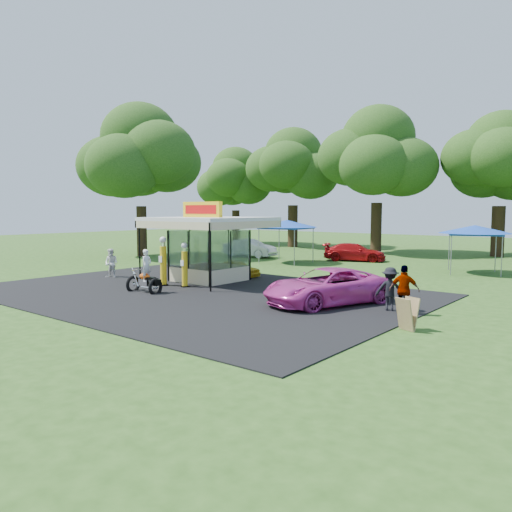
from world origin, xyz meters
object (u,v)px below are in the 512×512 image
object	(u,v)px
pink_sedan	(327,287)
bg_car_a	(250,248)
motorcycle	(146,275)
kiosk_car	(237,268)
gas_pump_left	(163,262)
gas_pump_right	(185,266)
spectator_east_b	(404,290)
spectator_west	(111,263)
tent_west	(286,224)
bg_car_b	(355,252)
a_frame_sign	(407,314)
spectator_east_a	(390,289)
gas_station_kiosk	(209,248)
tent_east	(475,230)

from	to	relation	value
pink_sedan	bg_car_a	world-z (taller)	pink_sedan
motorcycle	kiosk_car	xyz separation A→B (m)	(-0.40, 6.73, -0.32)
gas_pump_left	gas_pump_right	distance (m)	1.21
gas_pump_right	spectator_east_b	size ratio (longest dim) A/B	1.23
bg_car_a	spectator_west	bearing A→B (deg)	-179.87
bg_car_a	tent_west	size ratio (longest dim) A/B	0.99
bg_car_b	bg_car_a	bearing A→B (deg)	87.89
motorcycle	spectator_west	xyz separation A→B (m)	(-5.57, 2.06, 0.00)
a_frame_sign	pink_sedan	bearing A→B (deg)	172.75
a_frame_sign	kiosk_car	distance (m)	13.82
pink_sedan	spectator_east_a	xyz separation A→B (m)	(2.50, 0.36, 0.10)
a_frame_sign	bg_car_a	world-z (taller)	bg_car_a
spectator_east_b	motorcycle	bearing A→B (deg)	-1.61
pink_sedan	tent_west	xyz separation A→B (m)	(-10.44, 11.88, 2.03)
bg_car_b	tent_west	world-z (taller)	tent_west
bg_car_a	gas_pump_right	bearing A→B (deg)	-158.81
bg_car_b	tent_west	size ratio (longest dim) A/B	1.03
spectator_east_a	bg_car_b	world-z (taller)	spectator_east_a
gas_pump_left	pink_sedan	world-z (taller)	gas_pump_left
pink_sedan	tent_west	size ratio (longest dim) A/B	1.20
gas_pump_right	pink_sedan	distance (m)	7.64
motorcycle	tent_west	xyz separation A→B (m)	(-2.62, 14.60, 1.96)
gas_station_kiosk	bg_car_b	size ratio (longest dim) A/B	1.20
gas_pump_right	a_frame_sign	bearing A→B (deg)	-7.63
tent_east	motorcycle	bearing A→B (deg)	-119.57
pink_sedan	bg_car_a	size ratio (longest dim) A/B	1.21
kiosk_car	spectator_east_b	xyz separation A→B (m)	(11.37, -3.88, 0.42)
gas_pump_right	bg_car_b	size ratio (longest dim) A/B	0.49
tent_west	motorcycle	bearing A→B (deg)	-79.82
pink_sedan	bg_car_b	world-z (taller)	pink_sedan
pink_sedan	kiosk_car	bearing A→B (deg)	174.43
pink_sedan	bg_car_a	distance (m)	20.37
motorcycle	pink_sedan	xyz separation A→B (m)	(7.82, 2.71, -0.08)
tent_west	spectator_west	bearing A→B (deg)	-103.25
bg_car_b	tent_west	distance (m)	5.67
spectator_east_a	spectator_west	bearing A→B (deg)	-14.56
a_frame_sign	spectator_east_b	world-z (taller)	spectator_east_b
gas_pump_right	bg_car_b	distance (m)	16.60
gas_station_kiosk	spectator_west	distance (m)	5.81
spectator_east_b	tent_west	distance (m)	18.06
gas_station_kiosk	spectator_west	xyz separation A→B (m)	(-5.17, -2.46, -0.97)
gas_pump_right	motorcycle	world-z (taller)	gas_pump_right
a_frame_sign	tent_east	xyz separation A→B (m)	(-2.50, 16.12, 2.07)
gas_pump_right	kiosk_car	bearing A→B (deg)	97.64
gas_pump_left	kiosk_car	distance (m)	4.96
gas_station_kiosk	bg_car_a	distance (m)	13.71
motorcycle	tent_east	size ratio (longest dim) A/B	0.50
gas_station_kiosk	motorcycle	world-z (taller)	gas_station_kiosk
spectator_west	spectator_east_b	distance (m)	16.56
gas_pump_right	spectator_west	distance (m)	5.78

